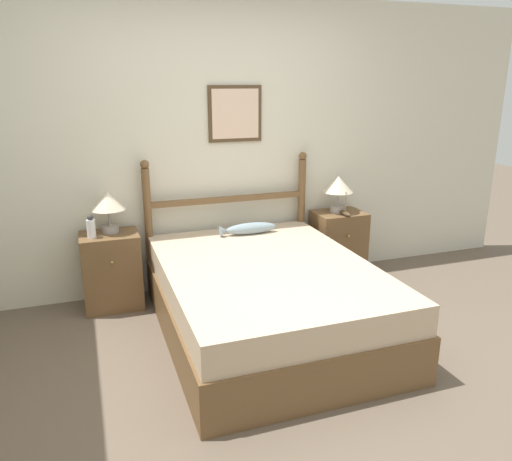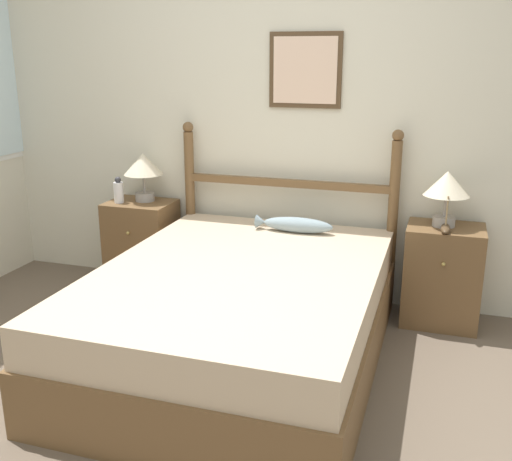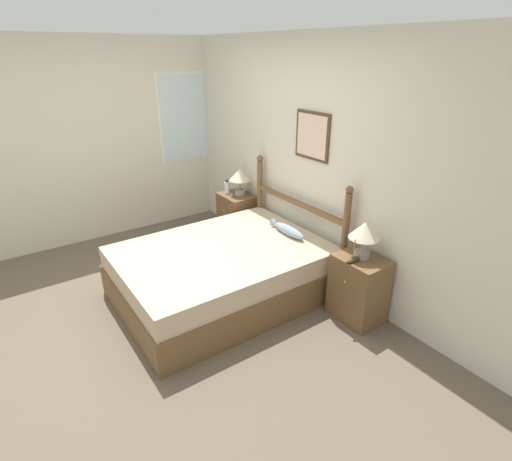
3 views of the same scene
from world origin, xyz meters
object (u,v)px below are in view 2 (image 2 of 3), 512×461
(table_lamp_left, at_px, (143,167))
(bottle, at_px, (119,191))
(model_boat, at_px, (445,228))
(nightstand_left, at_px, (142,244))
(nightstand_right, at_px, (442,275))
(bed, at_px, (239,315))
(table_lamp_right, at_px, (447,187))
(fish_pillow, at_px, (295,225))

(table_lamp_left, distance_m, bottle, 0.25)
(bottle, xyz_separation_m, model_boat, (2.25, -0.05, -0.06))
(nightstand_left, bearing_deg, nightstand_right, 0.00)
(bed, xyz_separation_m, table_lamp_right, (1.04, 0.87, 0.62))
(table_lamp_right, bearing_deg, nightstand_left, -179.64)
(table_lamp_left, relative_size, table_lamp_right, 1.00)
(bed, relative_size, model_boat, 9.27)
(table_lamp_right, bearing_deg, nightstand_right, -33.05)
(bed, xyz_separation_m, nightstand_left, (-1.06, 0.86, 0.05))
(bed, relative_size, fish_pillow, 3.94)
(table_lamp_right, xyz_separation_m, model_boat, (0.01, -0.13, -0.22))
(bed, xyz_separation_m, model_boat, (1.06, 0.74, 0.39))
(bed, distance_m, nightstand_left, 1.37)
(table_lamp_right, bearing_deg, bed, -140.02)
(nightstand_left, height_order, nightstand_right, same)
(nightstand_right, bearing_deg, model_boat, -93.54)
(table_lamp_right, xyz_separation_m, bottle, (-2.24, -0.07, -0.16))
(nightstand_left, xyz_separation_m, fish_pillow, (1.18, -0.10, 0.28))
(table_lamp_left, bearing_deg, fish_pillow, -7.03)
(bed, height_order, fish_pillow, fish_pillow)
(bed, xyz_separation_m, fish_pillow, (0.12, 0.76, 0.33))
(table_lamp_right, distance_m, fish_pillow, 0.98)
(table_lamp_left, height_order, model_boat, table_lamp_left)
(table_lamp_left, bearing_deg, bottle, -144.79)
(bed, relative_size, nightstand_right, 3.19)
(nightstand_left, height_order, table_lamp_left, table_lamp_left)
(nightstand_right, relative_size, bottle, 3.39)
(table_lamp_right, height_order, model_boat, table_lamp_right)
(bed, distance_m, table_lamp_left, 1.51)
(table_lamp_left, distance_m, model_boat, 2.12)
(model_boat, height_order, fish_pillow, model_boat)
(table_lamp_left, xyz_separation_m, model_boat, (2.10, -0.16, -0.22))
(bed, relative_size, table_lamp_right, 5.91)
(bed, height_order, table_lamp_right, table_lamp_right)
(fish_pillow, bearing_deg, table_lamp_left, 172.97)
(table_lamp_right, relative_size, model_boat, 1.57)
(nightstand_left, distance_m, table_lamp_left, 0.57)
(bed, bearing_deg, table_lamp_left, 139.06)
(nightstand_right, height_order, bottle, bottle)
(nightstand_left, relative_size, model_boat, 2.91)
(nightstand_right, height_order, model_boat, model_boat)
(nightstand_right, xyz_separation_m, table_lamp_right, (-0.02, 0.01, 0.57))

